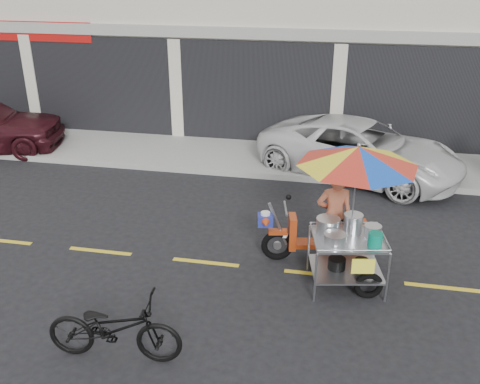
# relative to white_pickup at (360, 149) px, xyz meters

# --- Properties ---
(ground) EXTENTS (90.00, 90.00, 0.00)m
(ground) POSITION_rel_white_pickup_xyz_m (-0.66, -4.70, -0.68)
(ground) COLOR black
(sidewalk) EXTENTS (45.00, 3.00, 0.15)m
(sidewalk) POSITION_rel_white_pickup_xyz_m (-0.66, 0.80, -0.61)
(sidewalk) COLOR gray
(sidewalk) RESTS_ON ground
(centerline) EXTENTS (42.00, 0.10, 0.01)m
(centerline) POSITION_rel_white_pickup_xyz_m (-0.66, -4.70, -0.68)
(centerline) COLOR gold
(centerline) RESTS_ON ground
(white_pickup) EXTENTS (5.39, 3.94, 1.36)m
(white_pickup) POSITION_rel_white_pickup_xyz_m (0.00, 0.00, 0.00)
(white_pickup) COLOR silver
(white_pickup) RESTS_ON ground
(near_bicycle) EXTENTS (1.87, 0.77, 0.96)m
(near_bicycle) POSITION_rel_white_pickup_xyz_m (-3.22, -7.29, -0.20)
(near_bicycle) COLOR black
(near_bicycle) RESTS_ON ground
(food_vendor_rig) EXTENTS (2.69, 2.19, 2.44)m
(food_vendor_rig) POSITION_rel_white_pickup_xyz_m (-0.33, -4.61, 0.85)
(food_vendor_rig) COLOR black
(food_vendor_rig) RESTS_ON ground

